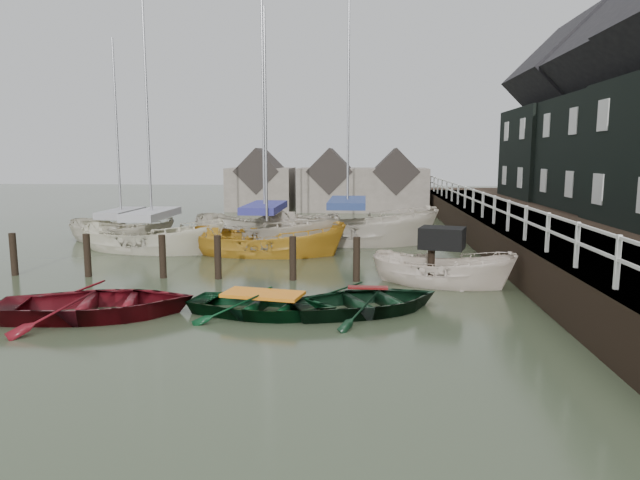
# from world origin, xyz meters

# --- Properties ---
(ground) EXTENTS (120.00, 120.00, 0.00)m
(ground) POSITION_xyz_m (0.00, 0.00, 0.00)
(ground) COLOR #2B3321
(ground) RESTS_ON ground
(pier) EXTENTS (3.04, 32.00, 2.70)m
(pier) POSITION_xyz_m (9.48, 10.00, 0.71)
(pier) COLOR black
(pier) RESTS_ON ground
(mooring_pilings) EXTENTS (13.72, 0.22, 1.80)m
(mooring_pilings) POSITION_xyz_m (-1.11, 3.00, 0.50)
(mooring_pilings) COLOR black
(mooring_pilings) RESTS_ON ground
(far_sheds) EXTENTS (14.00, 4.08, 4.39)m
(far_sheds) POSITION_xyz_m (0.83, 26.00, 1.86)
(far_sheds) COLOR #665B51
(far_sheds) RESTS_ON ground
(rowboat_red) EXTENTS (5.26, 4.31, 0.95)m
(rowboat_red) POSITION_xyz_m (-3.02, -1.47, 0.00)
(rowboat_red) COLOR #540C13
(rowboat_red) RESTS_ON ground
(rowboat_green) EXTENTS (4.18, 3.34, 0.77)m
(rowboat_green) POSITION_xyz_m (0.97, -0.98, 0.00)
(rowboat_green) COLOR black
(rowboat_green) RESTS_ON ground
(rowboat_dkgreen) EXTENTS (4.82, 4.29, 0.83)m
(rowboat_dkgreen) POSITION_xyz_m (3.54, -0.50, 0.00)
(rowboat_dkgreen) COLOR black
(rowboat_dkgreen) RESTS_ON ground
(motorboat) EXTENTS (4.61, 2.81, 2.58)m
(motorboat) POSITION_xyz_m (5.79, 2.66, 0.10)
(motorboat) COLOR beige
(motorboat) RESTS_ON ground
(sailboat_a) EXTENTS (6.97, 3.83, 12.09)m
(sailboat_a) POSITION_xyz_m (-5.26, 8.07, 0.06)
(sailboat_a) COLOR beige
(sailboat_a) RESTS_ON ground
(sailboat_b) EXTENTS (7.79, 5.45, 12.82)m
(sailboat_b) POSITION_xyz_m (-0.89, 9.78, 0.06)
(sailboat_b) COLOR #BCB3A0
(sailboat_b) RESTS_ON ground
(sailboat_c) EXTENTS (6.37, 2.64, 10.65)m
(sailboat_c) POSITION_xyz_m (-0.41, 7.60, 0.01)
(sailboat_c) COLOR #BB8523
(sailboat_c) RESTS_ON ground
(sailboat_d) EXTENTS (8.23, 3.73, 11.97)m
(sailboat_d) POSITION_xyz_m (2.67, 10.84, 0.06)
(sailboat_d) COLOR beige
(sailboat_d) RESTS_ON ground
(sailboat_e) EXTENTS (6.02, 3.67, 10.02)m
(sailboat_e) POSITION_xyz_m (-7.55, 10.34, 0.07)
(sailboat_e) COLOR #BBB39F
(sailboat_e) RESTS_ON ground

